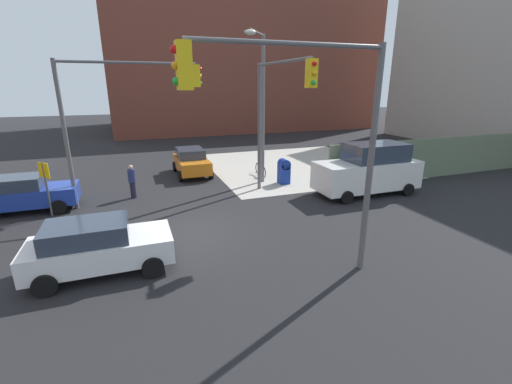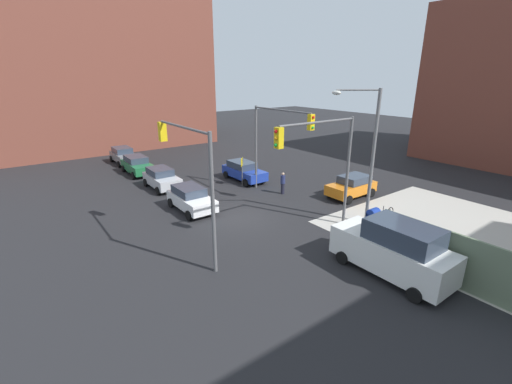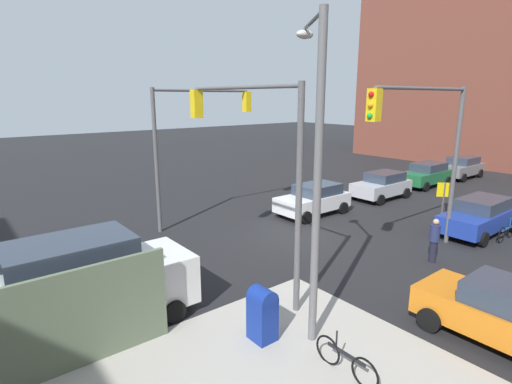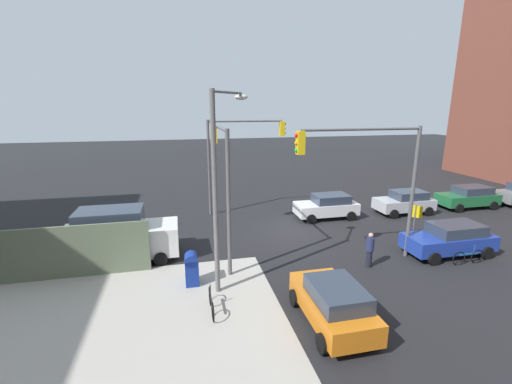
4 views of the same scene
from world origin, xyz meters
name	(u,v)px [view 4 (image 4 of 4)]	position (x,y,z in m)	size (l,w,h in m)	color
ground_plane	(293,232)	(0.00, 0.00, 0.00)	(120.00, 120.00, 0.00)	black
sidewalk_corner	(104,361)	(9.00, 9.00, 0.01)	(12.00, 12.00, 0.01)	#ADA89E
traffic_signal_nw_corner	(370,167)	(-2.11, 4.50, 4.67)	(6.20, 0.36, 6.50)	#59595B
traffic_signal_se_corner	(239,147)	(2.42, -4.50, 4.63)	(5.46, 0.36, 6.50)	#59595B
traffic_signal_ne_corner	(221,165)	(4.50, 2.33, 4.64)	(0.36, 5.67, 6.50)	#59595B
street_lamp_corner	(219,177)	(4.98, 5.50, 4.70)	(1.79, 2.22, 8.00)	slate
warning_sign_two_way	(415,219)	(-5.40, 3.76, 1.64)	(0.48, 0.48, 2.40)	#4C4C4C
mailbox_blue	(192,268)	(6.20, 5.00, 0.76)	(0.56, 0.64, 1.43)	navy
hatchback_blue	(450,239)	(-6.74, 4.84, 0.84)	(4.46, 2.02, 1.62)	#1E389E
coupe_orange	(333,303)	(1.58, 8.89, 0.84)	(2.02, 3.88, 1.62)	orange
coupe_silver	(405,202)	(-8.85, -1.71, 0.84)	(3.95, 2.02, 1.62)	#B7BABF
sedan_white	(327,206)	(-3.10, -1.97, 0.84)	(4.12, 2.02, 1.62)	white
sedan_green	(468,197)	(-14.31, -1.87, 0.84)	(4.34, 2.02, 1.62)	#1E6638
van_white_delivery	(119,235)	(9.52, 1.80, 1.28)	(5.40, 2.32, 2.62)	white
pedestrian_crossing	(370,249)	(-2.00, 5.20, 0.88)	(0.36, 0.36, 1.70)	navy
bicycle_leaning_on_fence	(211,303)	(5.60, 7.20, 0.35)	(0.05, 1.75, 0.97)	black
bicycle_at_crosswalk	(468,257)	(-6.80, 6.00, 0.35)	(1.75, 0.05, 0.97)	black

